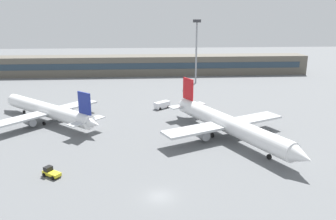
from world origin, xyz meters
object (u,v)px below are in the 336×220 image
object	(u,v)px
airplane_mid	(47,110)
floodlight_tower_west	(196,47)
baggage_tug_yellow	(51,172)
service_van_white	(162,105)
airplane_near	(229,125)

from	to	relation	value
airplane_mid	floodlight_tower_west	world-z (taller)	floodlight_tower_west
baggage_tug_yellow	service_van_white	distance (m)	49.42
airplane_mid	service_van_white	world-z (taller)	airplane_mid
airplane_mid	airplane_near	bearing A→B (deg)	-19.77
baggage_tug_yellow	floodlight_tower_west	world-z (taller)	floodlight_tower_west
baggage_tug_yellow	floodlight_tower_west	bearing A→B (deg)	64.67
baggage_tug_yellow	floodlight_tower_west	size ratio (longest dim) A/B	0.15
airplane_mid	baggage_tug_yellow	bearing A→B (deg)	-74.11
airplane_near	airplane_mid	bearing A→B (deg)	160.23
airplane_near	service_van_white	world-z (taller)	airplane_near
airplane_near	baggage_tug_yellow	xyz separation A→B (m)	(-36.84, -16.51, -2.71)
airplane_mid	floodlight_tower_west	distance (m)	69.95
service_van_white	floodlight_tower_west	size ratio (longest dim) A/B	0.20
airplane_near	floodlight_tower_west	world-z (taller)	floodlight_tower_west
airplane_near	baggage_tug_yellow	size ratio (longest dim) A/B	11.50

